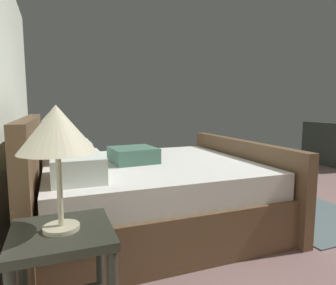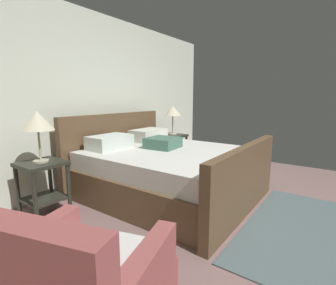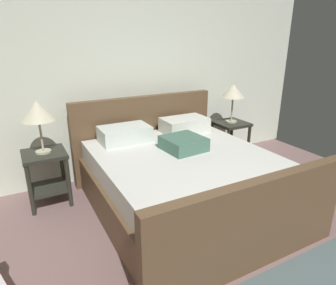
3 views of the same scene
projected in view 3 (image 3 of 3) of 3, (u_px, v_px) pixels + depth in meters
The scene contains 6 objects.
wall_back at pixel (124, 79), 3.81m from camera, with size 5.74×0.12×2.50m, color silver.
bed at pixel (183, 178), 3.17m from camera, with size 1.89×2.13×1.06m.
nightstand_right at pixel (230, 135), 4.35m from camera, with size 0.44×0.44×0.60m.
table_lamp_right at pixel (233, 92), 4.13m from camera, with size 0.32×0.32×0.54m.
nightstand_left at pixel (46, 169), 3.23m from camera, with size 0.44×0.44×0.60m.
table_lamp_left at pixel (37, 112), 3.01m from camera, with size 0.33×0.33×0.56m.
Camera 3 is at (-1.32, -0.75, 1.76)m, focal length 31.85 mm.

